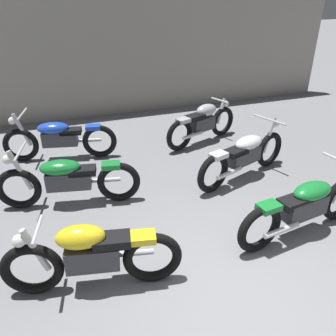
{
  "coord_description": "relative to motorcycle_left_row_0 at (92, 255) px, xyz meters",
  "views": [
    {
      "loc": [
        -1.6,
        -2.09,
        3.02
      ],
      "look_at": [
        0.0,
        2.3,
        0.55
      ],
      "focal_mm": 36.55,
      "sensor_mm": 36.0,
      "label": 1
    }
  ],
  "objects": [
    {
      "name": "motorcycle_right_row_1",
      "position": [
        2.9,
        1.64,
        -0.01
      ],
      "size": [
        2.09,
        0.93,
        0.97
      ],
      "color": "black",
      "rests_on": "ground"
    },
    {
      "name": "motorcycle_left_row_0",
      "position": [
        0.0,
        0.0,
        0.0
      ],
      "size": [
        1.95,
        0.61,
        0.88
      ],
      "color": "black",
      "rests_on": "ground"
    },
    {
      "name": "motorcycle_left_row_1",
      "position": [
        -0.08,
        1.82,
        -0.01
      ],
      "size": [
        2.14,
        0.75,
        0.97
      ],
      "color": "black",
      "rests_on": "ground"
    },
    {
      "name": "motorcycle_right_row_2",
      "position": [
        2.89,
        3.33,
        0.0
      ],
      "size": [
        1.89,
        0.79,
        0.88
      ],
      "color": "black",
      "rests_on": "ground"
    },
    {
      "name": "motorcycle_left_row_2",
      "position": [
        -0.07,
        3.53,
        -0.01
      ],
      "size": [
        2.14,
        0.77,
        0.97
      ],
      "color": "black",
      "rests_on": "ground"
    },
    {
      "name": "motorcycle_right_row_0",
      "position": [
        2.82,
        -0.01,
        -0.01
      ],
      "size": [
        2.17,
        0.69,
        0.97
      ],
      "color": "black",
      "rests_on": "ground"
    },
    {
      "name": "back_wall",
      "position": [
        1.41,
        5.98,
        1.34
      ],
      "size": [
        12.93,
        0.24,
        3.6
      ],
      "primitive_type": "cube",
      "color": "#9E998E",
      "rests_on": "ground"
    },
    {
      "name": "ground_plane",
      "position": [
        1.41,
        -0.85,
        -0.46
      ],
      "size": [
        60.0,
        60.0,
        0.0
      ],
      "primitive_type": "plane",
      "color": "gray"
    }
  ]
}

